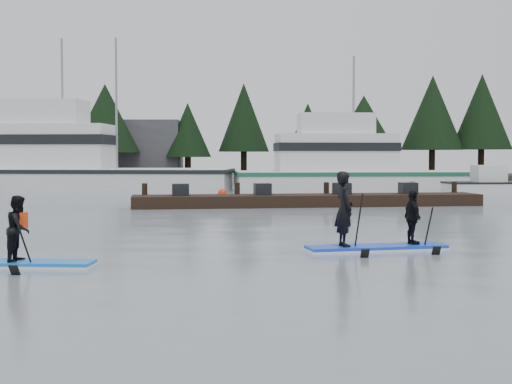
{
  "coord_description": "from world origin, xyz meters",
  "views": [
    {
      "loc": [
        -0.71,
        -15.41,
        2.22
      ],
      "look_at": [
        0.0,
        6.0,
        1.1
      ],
      "focal_mm": 50.0,
      "sensor_mm": 36.0,
      "label": 1
    }
  ],
  "objects_px": {
    "fishing_boat_large": "(69,178)",
    "floating_dock": "(308,200)",
    "fishing_boat_medium": "(358,180)",
    "paddleboard_duo": "(373,222)",
    "paddleboard_solo": "(19,241)"
  },
  "relations": [
    {
      "from": "paddleboard_duo",
      "to": "paddleboard_solo",
      "type": "bearing_deg",
      "value": -174.78
    },
    {
      "from": "floating_dock",
      "to": "paddleboard_solo",
      "type": "distance_m",
      "value": 18.04
    },
    {
      "from": "paddleboard_solo",
      "to": "floating_dock",
      "type": "bearing_deg",
      "value": 71.1
    },
    {
      "from": "fishing_boat_large",
      "to": "paddleboard_duo",
      "type": "relative_size",
      "value": 5.69
    },
    {
      "from": "fishing_boat_medium",
      "to": "paddleboard_duo",
      "type": "height_order",
      "value": "fishing_boat_medium"
    },
    {
      "from": "fishing_boat_large",
      "to": "floating_dock",
      "type": "relative_size",
      "value": 1.27
    },
    {
      "from": "fishing_boat_large",
      "to": "fishing_boat_medium",
      "type": "relative_size",
      "value": 1.21
    },
    {
      "from": "floating_dock",
      "to": "paddleboard_solo",
      "type": "relative_size",
      "value": 5.02
    },
    {
      "from": "paddleboard_solo",
      "to": "fishing_boat_large",
      "type": "bearing_deg",
      "value": 106.73
    },
    {
      "from": "fishing_boat_large",
      "to": "fishing_boat_medium",
      "type": "xyz_separation_m",
      "value": [
        17.73,
        -1.29,
        -0.14
      ]
    },
    {
      "from": "fishing_boat_medium",
      "to": "paddleboard_solo",
      "type": "height_order",
      "value": "fishing_boat_medium"
    },
    {
      "from": "paddleboard_duo",
      "to": "fishing_boat_medium",
      "type": "bearing_deg",
      "value": 69.99
    },
    {
      "from": "fishing_boat_large",
      "to": "floating_dock",
      "type": "distance_m",
      "value": 19.1
    },
    {
      "from": "fishing_boat_large",
      "to": "floating_dock",
      "type": "height_order",
      "value": "fishing_boat_large"
    },
    {
      "from": "fishing_boat_medium",
      "to": "paddleboard_solo",
      "type": "relative_size",
      "value": 5.29
    }
  ]
}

